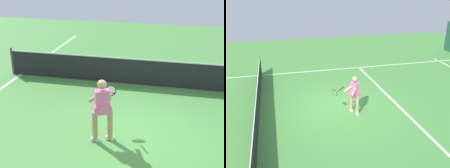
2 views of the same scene
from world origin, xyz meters
The scene contains 6 objects.
ground_plane centered at (0.00, 0.00, 0.00)m, with size 27.09×27.09×0.00m, color #4C9342.
service_line_marking centered at (0.00, -2.46, 0.00)m, with size 9.51×0.10×0.01m, color white.
sideline_right_marking centered at (4.76, 0.00, 0.00)m, with size 0.10×18.84×0.01m, color white.
court_net centered at (0.00, 3.27, 0.46)m, with size 10.19×0.08×0.99m.
tennis_player centered at (-0.68, -0.43, 0.85)m, with size 0.67×1.12×1.55m.
tennis_ball_near centered at (4.50, -3.25, 0.03)m, with size 0.07×0.07×0.07m, color #D1E533.
Camera 2 is at (-9.71, 2.48, 5.07)m, focal length 42.41 mm.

